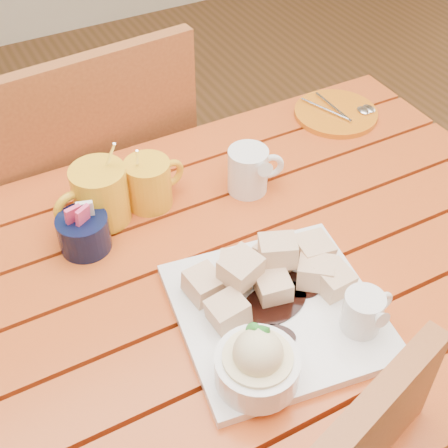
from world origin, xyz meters
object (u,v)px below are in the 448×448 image
table (226,315)px  chair_far (91,195)px  coffee_mug_right (150,182)px  orange_saucer (337,113)px  dessert_plate (275,314)px  coffee_mug_left (99,194)px

table → chair_far: chair_far is taller
coffee_mug_right → orange_saucer: 0.47m
table → orange_saucer: bearing=34.1°
dessert_plate → coffee_mug_left: bearing=111.7°
coffee_mug_left → coffee_mug_right: bearing=-10.6°
coffee_mug_left → orange_saucer: size_ratio=0.90×
chair_far → orange_saucer: bearing=147.7°
dessert_plate → coffee_mug_right: 0.35m
coffee_mug_left → chair_far: size_ratio=0.17×
orange_saucer → table: bearing=-145.9°
dessert_plate → orange_saucer: 0.60m
table → coffee_mug_right: size_ratio=8.77×
coffee_mug_left → chair_far: chair_far is taller
table → coffee_mug_right: (-0.04, 0.22, 0.15)m
dessert_plate → orange_saucer: size_ratio=1.87×
table → dessert_plate: dessert_plate is taller
coffee_mug_right → orange_saucer: (0.47, 0.07, -0.04)m
coffee_mug_left → table: bearing=-69.1°
table → coffee_mug_right: coffee_mug_right is taller
dessert_plate → chair_far: size_ratio=0.35×
orange_saucer → chair_far: bearing=152.1°
orange_saucer → chair_far: 0.61m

